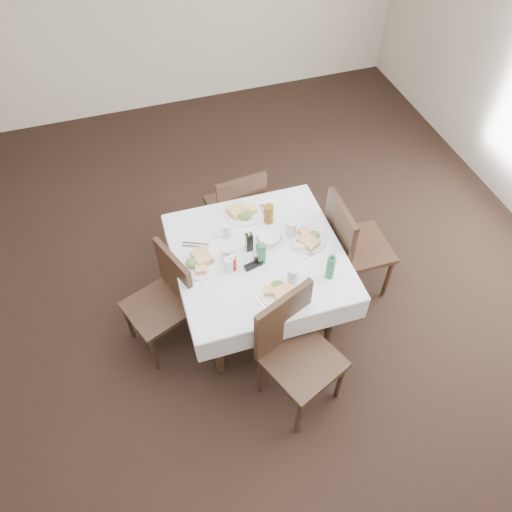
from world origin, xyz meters
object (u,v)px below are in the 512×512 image
at_px(water_w, 229,265).
at_px(oil_cruet_green, 261,252).
at_px(coffee_mug, 228,253).
at_px(chair_north, 238,206).
at_px(water_n, 227,231).
at_px(dining_table, 258,261).
at_px(ketchup_bottle, 232,263).
at_px(water_e, 291,229).
at_px(chair_east, 350,243).
at_px(chair_west, 166,296).
at_px(oil_cruet_dark, 249,241).
at_px(green_bottle, 331,267).
at_px(chair_south, 293,345).
at_px(bread_basket, 269,239).
at_px(water_s, 293,276).

bearing_deg(water_w, oil_cruet_green, 2.56).
distance_m(water_w, coffee_mug, 0.13).
relative_size(chair_north, coffee_mug, 6.68).
bearing_deg(water_n, dining_table, -55.04).
bearing_deg(water_w, ketchup_bottle, 20.10).
bearing_deg(water_w, water_e, 18.54).
bearing_deg(chair_east, chair_north, 134.95).
bearing_deg(chair_east, chair_west, -179.14).
bearing_deg(dining_table, water_n, 124.96).
relative_size(oil_cruet_dark, coffee_mug, 1.48).
height_order(oil_cruet_dark, green_bottle, green_bottle).
distance_m(chair_east, water_e, 0.56).
bearing_deg(chair_north, chair_south, -91.48).
bearing_deg(chair_west, bread_basket, 5.78).
height_order(bread_basket, green_bottle, green_bottle).
distance_m(water_n, bread_basket, 0.32).
distance_m(dining_table, ketchup_bottle, 0.28).
height_order(water_s, water_e, water_e).
relative_size(water_e, oil_cruet_green, 0.62).
xyz_separation_m(chair_south, oil_cruet_dark, (-0.07, 0.77, 0.27)).
distance_m(water_e, bread_basket, 0.19).
height_order(water_w, oil_cruet_dark, oil_cruet_dark).
relative_size(dining_table, chair_east, 1.25).
bearing_deg(chair_west, water_n, 22.60).
relative_size(chair_east, water_s, 7.08).
xyz_separation_m(oil_cruet_dark, green_bottle, (0.47, -0.42, 0.02)).
bearing_deg(chair_east, ketchup_bottle, -173.92).
relative_size(chair_south, ketchup_bottle, 7.28).
relative_size(oil_cruet_dark, oil_cruet_green, 0.88).
bearing_deg(green_bottle, oil_cruet_green, 146.12).
xyz_separation_m(chair_north, water_w, (-0.31, -0.85, 0.29)).
height_order(bread_basket, ketchup_bottle, ketchup_bottle).
height_order(water_w, ketchup_bottle, ketchup_bottle).
relative_size(water_e, water_w, 1.17).
relative_size(water_w, coffee_mug, 0.89).
relative_size(chair_south, water_n, 8.18).
bearing_deg(green_bottle, dining_table, 139.37).
relative_size(ketchup_bottle, green_bottle, 0.58).
relative_size(water_w, oil_cruet_dark, 0.60).
distance_m(chair_north, water_w, 0.95).
relative_size(dining_table, bread_basket, 6.72).
relative_size(chair_east, coffee_mug, 7.26).
height_order(chair_north, water_n, chair_north).
height_order(chair_west, water_w, chair_west).
bearing_deg(chair_north, dining_table, -94.40).
bearing_deg(coffee_mug, oil_cruet_dark, 8.76).
xyz_separation_m(chair_east, water_n, (-0.96, 0.21, 0.25)).
xyz_separation_m(water_s, water_w, (-0.40, 0.24, -0.01)).
distance_m(chair_east, bread_basket, 0.71).
bearing_deg(ketchup_bottle, chair_north, 71.32).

